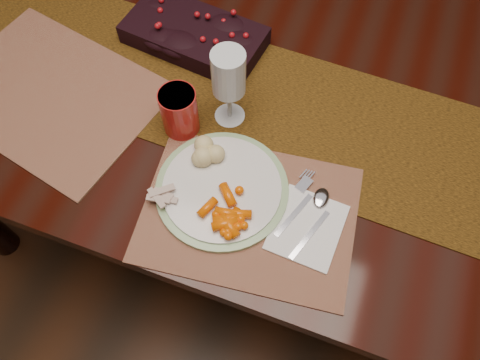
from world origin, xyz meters
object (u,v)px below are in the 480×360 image
(baby_carrots, at_px, (222,211))
(dining_table, at_px, (263,165))
(turkey_shreds, at_px, (163,194))
(placemat_main, at_px, (249,214))
(dinner_plate, at_px, (222,189))
(napkin, at_px, (307,227))
(mashed_potatoes, at_px, (209,150))
(red_cup, at_px, (179,111))
(centerpiece, at_px, (194,33))
(wine_glass, at_px, (229,88))

(baby_carrots, bearing_deg, dining_table, 92.47)
(turkey_shreds, bearing_deg, placemat_main, 9.62)
(dinner_plate, height_order, napkin, dinner_plate)
(baby_carrots, height_order, mashed_potatoes, mashed_potatoes)
(placemat_main, distance_m, napkin, 0.12)
(red_cup, bearing_deg, baby_carrots, -46.74)
(turkey_shreds, bearing_deg, baby_carrots, 2.47)
(red_cup, bearing_deg, mashed_potatoes, -33.15)
(dinner_plate, xyz_separation_m, baby_carrots, (0.02, -0.05, 0.02))
(centerpiece, bearing_deg, red_cup, -73.93)
(centerpiece, xyz_separation_m, napkin, (0.39, -0.37, -0.03))
(placemat_main, relative_size, dinner_plate, 1.55)
(dining_table, height_order, napkin, napkin)
(baby_carrots, relative_size, turkey_shreds, 1.60)
(baby_carrots, xyz_separation_m, napkin, (0.16, 0.03, -0.02))
(baby_carrots, relative_size, wine_glass, 0.58)
(baby_carrots, height_order, turkey_shreds, baby_carrots)
(centerpiece, distance_m, baby_carrots, 0.47)
(mashed_potatoes, relative_size, wine_glass, 0.44)
(red_cup, xyz_separation_m, wine_glass, (0.09, 0.06, 0.04))
(mashed_potatoes, bearing_deg, dining_table, 76.54)
(placemat_main, bearing_deg, dining_table, 94.47)
(wine_glass, bearing_deg, red_cup, -144.19)
(dinner_plate, bearing_deg, dining_table, 88.88)
(centerpiece, bearing_deg, napkin, -43.64)
(baby_carrots, distance_m, red_cup, 0.24)
(dinner_plate, distance_m, baby_carrots, 0.06)
(wine_glass, bearing_deg, turkey_shreds, -101.77)
(centerpiece, distance_m, wine_glass, 0.24)
(dinner_plate, relative_size, napkin, 1.80)
(centerpiece, height_order, red_cup, red_cup)
(placemat_main, bearing_deg, dinner_plate, 150.22)
(dinner_plate, relative_size, wine_glass, 1.40)
(centerpiece, distance_m, red_cup, 0.25)
(placemat_main, xyz_separation_m, napkin, (0.12, 0.01, 0.00))
(turkey_shreds, relative_size, red_cup, 0.65)
(dinner_plate, bearing_deg, centerpiece, 120.34)
(placemat_main, height_order, napkin, napkin)
(dining_table, bearing_deg, baby_carrots, -87.53)
(mashed_potatoes, xyz_separation_m, wine_glass, (-0.00, 0.12, 0.05))
(centerpiece, relative_size, napkin, 2.18)
(dining_table, xyz_separation_m, centerpiece, (-0.21, 0.06, 0.41))
(napkin, bearing_deg, wine_glass, 142.91)
(placemat_main, xyz_separation_m, turkey_shreds, (-0.17, -0.03, 0.03))
(baby_carrots, xyz_separation_m, red_cup, (-0.16, 0.17, 0.03))
(dinner_plate, xyz_separation_m, wine_glass, (-0.05, 0.18, 0.09))
(turkey_shreds, height_order, napkin, turkey_shreds)
(napkin, bearing_deg, red_cup, 160.29)
(dining_table, xyz_separation_m, napkin, (0.18, -0.32, 0.38))
(placemat_main, distance_m, turkey_shreds, 0.17)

